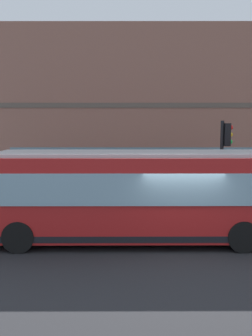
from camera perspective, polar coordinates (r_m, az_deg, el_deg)
The scene contains 8 objects.
ground at distance 13.35m, azimuth 7.73°, elevation -11.12°, with size 120.00×120.00×0.00m, color #262628.
sidewalk_curb at distance 17.96m, azimuth 5.68°, elevation -6.21°, with size 4.46×40.00×0.15m, color #9E9991.
building_corner at distance 23.78m, azimuth 4.32°, elevation 7.46°, with size 8.18×21.45×8.83m.
city_bus_nearside at distance 13.46m, azimuth 0.98°, elevation -4.09°, with size 2.65×10.06×3.07m.
traffic_light_near_corner at distance 16.33m, azimuth 13.94°, elevation 2.38°, with size 0.32×0.49×3.95m.
fire_hydrant at distance 18.92m, azimuth 15.11°, elevation -4.40°, with size 0.35×0.35×0.74m.
pedestrian_near_building_entrance at distance 18.47m, azimuth -14.66°, elevation -2.58°, with size 0.32×0.32×1.77m.
newspaper_vending_box at distance 18.02m, azimuth -6.29°, elevation -4.46°, with size 0.44×0.43×0.90m.
Camera 1 is at (-12.60, 1.75, 4.06)m, focal length 42.63 mm.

